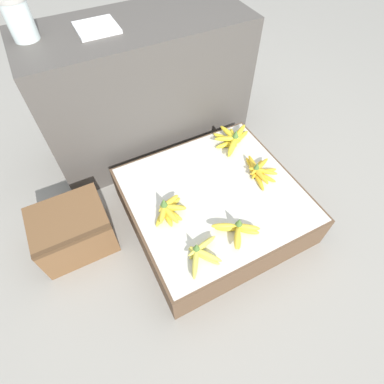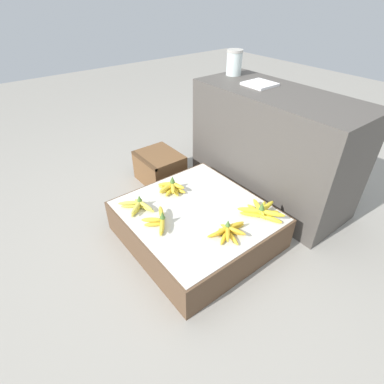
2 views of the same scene
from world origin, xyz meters
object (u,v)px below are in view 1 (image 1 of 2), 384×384
Objects in this scene: banana_bunch_back_midright at (232,139)px; banana_bunch_front_left at (200,254)px; banana_bunch_front_midleft at (237,230)px; banana_bunch_middle_midright at (259,171)px; foam_tray_white at (97,28)px; banana_bunch_middle_left at (168,210)px; wooden_crate at (73,230)px; glass_jar at (19,18)px.

banana_bunch_front_left is at bearing -132.55° from banana_bunch_back_midright.
banana_bunch_front_midleft is 0.85× the size of banana_bunch_middle_midright.
banana_bunch_front_midleft is 1.23m from foam_tray_white.
banana_bunch_back_midright is 0.94m from foam_tray_white.
banana_bunch_front_midleft is 0.83× the size of banana_bunch_back_midright.
banana_bunch_middle_left is at bearing -152.37° from banana_bunch_back_midright.
banana_bunch_middle_midright is 1.25× the size of foam_tray_white.
banana_bunch_middle_left is 0.97× the size of foam_tray_white.
wooden_crate is at bearing 136.21° from banana_bunch_front_left.
foam_tray_white reaches higher than banana_bunch_middle_midright.
glass_jar reaches higher than banana_bunch_back_midright.
banana_bunch_back_midright reaches higher than banana_bunch_middle_left.
banana_bunch_middle_midright is 1.39m from glass_jar.
banana_bunch_middle_left is at bearing -178.79° from banana_bunch_middle_midright.
foam_tray_white reaches higher than banana_bunch_middle_left.
banana_bunch_middle_midright is at bearing -43.54° from glass_jar.
banana_bunch_back_midright is at bearing 60.11° from banana_bunch_front_midleft.
banana_bunch_back_midright is at bearing -32.09° from glass_jar.
banana_bunch_front_left is at bearing -83.74° from banana_bunch_middle_left.
banana_bunch_middle_midright is (0.54, 0.30, -0.00)m from banana_bunch_front_left.
banana_bunch_back_midright reaches higher than banana_bunch_front_left.
banana_bunch_middle_midright is at bearing 29.19° from banana_bunch_front_left.
glass_jar reaches higher than foam_tray_white.
foam_tray_white reaches higher than banana_bunch_front_midleft.
banana_bunch_front_midleft reaches higher than banana_bunch_front_left.
glass_jar reaches higher than banana_bunch_front_midleft.
banana_bunch_front_midleft is 1.16× the size of glass_jar.
wooden_crate is 1.07m from banana_bunch_middle_midright.
banana_bunch_back_midright is at bearing -41.87° from foam_tray_white.
foam_tray_white is (-0.56, 0.50, 0.58)m from banana_bunch_back_midright.
wooden_crate is at bearing 157.15° from banana_bunch_middle_left.
banana_bunch_middle_left is (-0.03, 0.29, 0.00)m from banana_bunch_front_left.
wooden_crate is 1.88× the size of foam_tray_white.
banana_bunch_front_left is 0.79m from banana_bunch_back_midright.
banana_bunch_back_midright is (0.00, 0.29, 0.01)m from banana_bunch_middle_midright.
banana_bunch_middle_left is (0.48, -0.20, 0.14)m from wooden_crate.
banana_bunch_middle_midright is at bearing -90.16° from banana_bunch_back_midright.
wooden_crate is 1.75× the size of banana_bunch_front_midleft.
wooden_crate is 0.87m from banana_bunch_front_midleft.
glass_jar is at bearing 110.40° from banana_bunch_middle_left.
banana_bunch_middle_left reaches higher than banana_bunch_middle_midright.
banana_bunch_front_midleft is at bearing 6.90° from banana_bunch_front_left.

